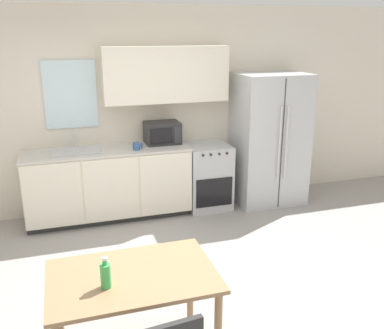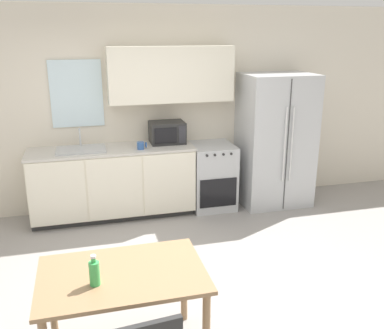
# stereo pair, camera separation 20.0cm
# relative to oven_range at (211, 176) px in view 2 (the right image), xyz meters

# --- Properties ---
(ground_plane) EXTENTS (12.00, 12.00, 0.00)m
(ground_plane) POSITION_rel_oven_range_xyz_m (-1.01, -1.82, -0.45)
(ground_plane) COLOR gray
(wall_back) EXTENTS (12.00, 0.38, 2.70)m
(wall_back) POSITION_rel_oven_range_xyz_m (-0.94, 0.32, 0.98)
(wall_back) COLOR beige
(wall_back) RESTS_ON ground_plane
(kitchen_counter) EXTENTS (2.10, 0.63, 0.93)m
(kitchen_counter) POSITION_rel_oven_range_xyz_m (-1.34, 0.01, 0.03)
(kitchen_counter) COLOR #333333
(kitchen_counter) RESTS_ON ground_plane
(oven_range) EXTENTS (0.59, 0.65, 0.89)m
(oven_range) POSITION_rel_oven_range_xyz_m (0.00, 0.00, 0.00)
(oven_range) COLOR #B7BABC
(oven_range) RESTS_ON ground_plane
(refrigerator) EXTENTS (0.95, 0.78, 1.82)m
(refrigerator) POSITION_rel_oven_range_xyz_m (0.91, -0.05, 0.47)
(refrigerator) COLOR silver
(refrigerator) RESTS_ON ground_plane
(kitchen_sink) EXTENTS (0.61, 0.42, 0.24)m
(kitchen_sink) POSITION_rel_oven_range_xyz_m (-1.72, 0.02, 0.50)
(kitchen_sink) COLOR #B7BABC
(kitchen_sink) RESTS_ON kitchen_counter
(microwave) EXTENTS (0.46, 0.36, 0.28)m
(microwave) POSITION_rel_oven_range_xyz_m (-0.59, 0.11, 0.63)
(microwave) COLOR #282828
(microwave) RESTS_ON kitchen_counter
(coffee_mug) EXTENTS (0.12, 0.09, 0.09)m
(coffee_mug) POSITION_rel_oven_range_xyz_m (-0.98, -0.13, 0.54)
(coffee_mug) COLOR #335999
(coffee_mug) RESTS_ON kitchen_counter
(dining_table) EXTENTS (1.18, 0.78, 0.73)m
(dining_table) POSITION_rel_oven_range_xyz_m (-1.48, -2.65, 0.18)
(dining_table) COLOR #997551
(dining_table) RESTS_ON ground_plane
(drink_bottle) EXTENTS (0.07, 0.07, 0.22)m
(drink_bottle) POSITION_rel_oven_range_xyz_m (-1.68, -2.75, 0.38)
(drink_bottle) COLOR #3FB259
(drink_bottle) RESTS_ON dining_table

